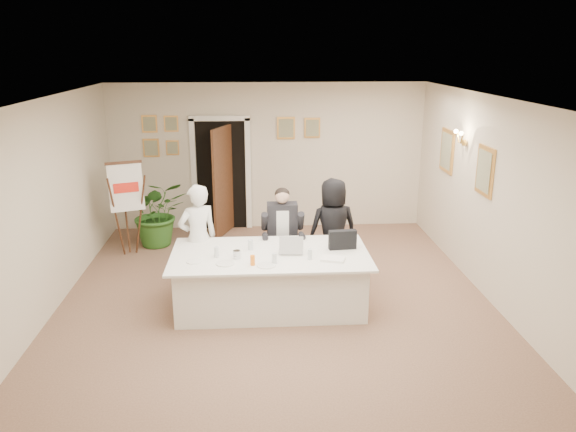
# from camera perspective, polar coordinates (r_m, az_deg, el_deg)

# --- Properties ---
(floor) EXTENTS (7.00, 7.00, 0.00)m
(floor) POSITION_cam_1_polar(r_m,az_deg,el_deg) (7.94, -1.24, -8.76)
(floor) COLOR brown
(floor) RESTS_ON ground
(ceiling) EXTENTS (6.00, 7.00, 0.02)m
(ceiling) POSITION_cam_1_polar(r_m,az_deg,el_deg) (7.19, -1.38, 11.80)
(ceiling) COLOR white
(ceiling) RESTS_ON wall_back
(wall_back) EXTENTS (6.00, 0.10, 2.80)m
(wall_back) POSITION_cam_1_polar(r_m,az_deg,el_deg) (10.85, -2.07, 6.04)
(wall_back) COLOR beige
(wall_back) RESTS_ON floor
(wall_front) EXTENTS (6.00, 0.10, 2.80)m
(wall_front) POSITION_cam_1_polar(r_m,az_deg,el_deg) (4.19, 0.70, -12.14)
(wall_front) COLOR beige
(wall_front) RESTS_ON floor
(wall_left) EXTENTS (0.10, 7.00, 2.80)m
(wall_left) POSITION_cam_1_polar(r_m,az_deg,el_deg) (7.92, -23.54, 0.55)
(wall_left) COLOR beige
(wall_left) RESTS_ON floor
(wall_right) EXTENTS (0.10, 7.00, 2.80)m
(wall_right) POSITION_cam_1_polar(r_m,az_deg,el_deg) (8.13, 20.34, 1.30)
(wall_right) COLOR beige
(wall_right) RESTS_ON floor
(doorway) EXTENTS (1.14, 0.86, 2.20)m
(doorway) POSITION_cam_1_polar(r_m,az_deg,el_deg) (10.76, -6.73, 3.90)
(doorway) COLOR black
(doorway) RESTS_ON floor
(pictures_back_wall) EXTENTS (3.40, 0.06, 0.80)m
(pictures_back_wall) POSITION_cam_1_polar(r_m,az_deg,el_deg) (10.76, -6.39, 8.28)
(pictures_back_wall) COLOR #E5A74E
(pictures_back_wall) RESTS_ON wall_back
(pictures_right_wall) EXTENTS (0.06, 2.20, 0.80)m
(pictures_right_wall) POSITION_cam_1_polar(r_m,az_deg,el_deg) (9.12, 17.43, 5.45)
(pictures_right_wall) COLOR #E5A74E
(pictures_right_wall) RESTS_ON wall_right
(wall_sconce) EXTENTS (0.20, 0.30, 0.24)m
(wall_sconce) POSITION_cam_1_polar(r_m,az_deg,el_deg) (9.04, 17.20, 7.63)
(wall_sconce) COLOR gold
(wall_sconce) RESTS_ON wall_right
(conference_table) EXTENTS (2.65, 1.41, 0.78)m
(conference_table) POSITION_cam_1_polar(r_m,az_deg,el_deg) (7.68, -1.81, -6.47)
(conference_table) COLOR white
(conference_table) RESTS_ON floor
(seated_man) EXTENTS (0.64, 0.68, 1.45)m
(seated_man) POSITION_cam_1_polar(r_m,az_deg,el_deg) (8.47, -0.57, -1.82)
(seated_man) COLOR black
(seated_man) RESTS_ON floor
(flip_chart) EXTENTS (0.58, 0.44, 1.60)m
(flip_chart) POSITION_cam_1_polar(r_m,az_deg,el_deg) (9.82, -16.01, 0.28)
(flip_chart) COLOR #311F0F
(flip_chart) RESTS_ON floor
(standing_man) EXTENTS (0.69, 0.60, 1.59)m
(standing_man) POSITION_cam_1_polar(r_m,az_deg,el_deg) (8.14, -9.11, -2.28)
(standing_man) COLOR white
(standing_man) RESTS_ON floor
(standing_woman) EXTENTS (0.83, 0.62, 1.55)m
(standing_woman) POSITION_cam_1_polar(r_m,az_deg,el_deg) (8.57, 4.58, -1.27)
(standing_woman) COLOR black
(standing_woman) RESTS_ON floor
(potted_palm) EXTENTS (1.18, 1.05, 1.21)m
(potted_palm) POSITION_cam_1_polar(r_m,az_deg,el_deg) (10.24, -13.12, 0.35)
(potted_palm) COLOR #2A5E1F
(potted_palm) RESTS_ON floor
(laptop) EXTENTS (0.35, 0.37, 0.28)m
(laptop) POSITION_cam_1_polar(r_m,az_deg,el_deg) (7.53, 0.27, -2.69)
(laptop) COLOR #B7BABC
(laptop) RESTS_ON conference_table
(laptop_bag) EXTENTS (0.38, 0.14, 0.26)m
(laptop_bag) POSITION_cam_1_polar(r_m,az_deg,el_deg) (7.69, 5.56, -2.41)
(laptop_bag) COLOR black
(laptop_bag) RESTS_ON conference_table
(paper_stack) EXTENTS (0.35, 0.29, 0.03)m
(paper_stack) POSITION_cam_1_polar(r_m,az_deg,el_deg) (7.32, 4.60, -4.37)
(paper_stack) COLOR white
(paper_stack) RESTS_ON conference_table
(plate_left) EXTENTS (0.20, 0.20, 0.01)m
(plate_left) POSITION_cam_1_polar(r_m,az_deg,el_deg) (7.34, -9.53, -4.56)
(plate_left) COLOR white
(plate_left) RESTS_ON conference_table
(plate_mid) EXTENTS (0.27, 0.27, 0.01)m
(plate_mid) POSITION_cam_1_polar(r_m,az_deg,el_deg) (7.21, -6.41, -4.82)
(plate_mid) COLOR white
(plate_mid) RESTS_ON conference_table
(plate_near) EXTENTS (0.24, 0.24, 0.01)m
(plate_near) POSITION_cam_1_polar(r_m,az_deg,el_deg) (7.11, -2.23, -5.04)
(plate_near) COLOR white
(plate_near) RESTS_ON conference_table
(glass_a) EXTENTS (0.07, 0.07, 0.14)m
(glass_a) POSITION_cam_1_polar(r_m,az_deg,el_deg) (7.44, -7.28, -3.65)
(glass_a) COLOR silver
(glass_a) RESTS_ON conference_table
(glass_b) EXTENTS (0.07, 0.07, 0.14)m
(glass_b) POSITION_cam_1_polar(r_m,az_deg,el_deg) (7.16, -1.40, -4.35)
(glass_b) COLOR silver
(glass_b) RESTS_ON conference_table
(glass_c) EXTENTS (0.06, 0.06, 0.14)m
(glass_c) POSITION_cam_1_polar(r_m,az_deg,el_deg) (7.30, 2.24, -3.91)
(glass_c) COLOR silver
(glass_c) RESTS_ON conference_table
(glass_d) EXTENTS (0.08, 0.08, 0.14)m
(glass_d) POSITION_cam_1_polar(r_m,az_deg,el_deg) (7.66, -3.82, -2.93)
(glass_d) COLOR silver
(glass_d) RESTS_ON conference_table
(oj_glass) EXTENTS (0.07, 0.07, 0.13)m
(oj_glass) POSITION_cam_1_polar(r_m,az_deg,el_deg) (7.13, -3.62, -4.51)
(oj_glass) COLOR orange
(oj_glass) RESTS_ON conference_table
(steel_jug) EXTENTS (0.11, 0.11, 0.11)m
(steel_jug) POSITION_cam_1_polar(r_m,az_deg,el_deg) (7.37, -5.22, -3.92)
(steel_jug) COLOR silver
(steel_jug) RESTS_ON conference_table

